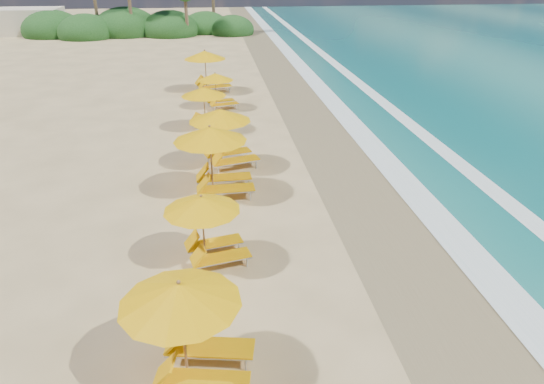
{
  "coord_description": "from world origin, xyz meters",
  "views": [
    {
      "loc": [
        -1.71,
        -13.73,
        7.8
      ],
      "look_at": [
        0.0,
        0.0,
        1.2
      ],
      "focal_mm": 32.3,
      "sensor_mm": 36.0,
      "label": 1
    }
  ],
  "objects": [
    {
      "name": "station_3",
      "position": [
        -2.33,
        -6.13,
        1.35
      ],
      "size": [
        2.89,
        2.76,
        2.41
      ],
      "rotation": [
        0.0,
        0.0,
        -0.18
      ],
      "color": "olive",
      "rests_on": "ground"
    },
    {
      "name": "ground",
      "position": [
        0.0,
        0.0,
        0.0
      ],
      "size": [
        160.0,
        160.0,
        0.0
      ],
      "primitive_type": "plane",
      "color": "tan",
      "rests_on": "ground"
    },
    {
      "name": "station_6",
      "position": [
        -1.26,
        5.24,
        1.42
      ],
      "size": [
        3.16,
        3.07,
        2.53
      ],
      "rotation": [
        0.0,
        0.0,
        0.28
      ],
      "color": "olive",
      "rests_on": "ground"
    },
    {
      "name": "station_8",
      "position": [
        -1.32,
        14.1,
        1.17
      ],
      "size": [
        2.58,
        2.5,
        2.08
      ],
      "rotation": [
        0.0,
        0.0,
        0.26
      ],
      "color": "olive",
      "rests_on": "ground"
    },
    {
      "name": "station_7",
      "position": [
        -1.96,
        10.21,
        1.26
      ],
      "size": [
        3.04,
        3.04,
        2.25
      ],
      "rotation": [
        0.0,
        0.0,
        0.55
      ],
      "color": "olive",
      "rests_on": "ground"
    },
    {
      "name": "surf_foam",
      "position": [
        6.7,
        0.0,
        0.03
      ],
      "size": [
        4.0,
        160.0,
        0.01
      ],
      "color": "white",
      "rests_on": "ground"
    },
    {
      "name": "beach_building",
      "position": [
        -22.0,
        48.0,
        1.4
      ],
      "size": [
        7.0,
        5.0,
        2.8
      ],
      "primitive_type": "cube",
      "color": "beige",
      "rests_on": "ground"
    },
    {
      "name": "treeline",
      "position": [
        -9.94,
        45.51,
        1.0
      ],
      "size": [
        25.8,
        8.8,
        9.74
      ],
      "color": "#163D14",
      "rests_on": "ground"
    },
    {
      "name": "station_5",
      "position": [
        -1.65,
        2.62,
        1.48
      ],
      "size": [
        2.89,
        2.67,
        2.64
      ],
      "rotation": [
        0.0,
        0.0,
        0.03
      ],
      "color": "olive",
      "rests_on": "ground"
    },
    {
      "name": "station_4",
      "position": [
        -1.98,
        -1.84,
        1.2
      ],
      "size": [
        2.61,
        2.51,
        2.14
      ],
      "rotation": [
        0.0,
        0.0,
        0.22
      ],
      "color": "olive",
      "rests_on": "ground"
    },
    {
      "name": "station_9",
      "position": [
        -1.83,
        18.14,
        1.5
      ],
      "size": [
        3.31,
        3.2,
        2.69
      ],
      "rotation": [
        0.0,
        0.0,
        0.24
      ],
      "color": "olive",
      "rests_on": "ground"
    },
    {
      "name": "wet_sand",
      "position": [
        4.0,
        0.0,
        0.01
      ],
      "size": [
        4.0,
        160.0,
        0.01
      ],
      "primitive_type": "cube",
      "color": "olive",
      "rests_on": "ground"
    }
  ]
}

